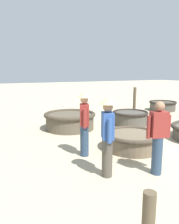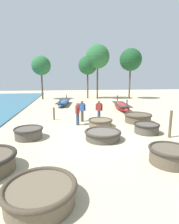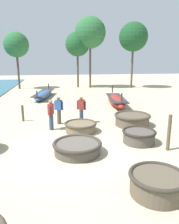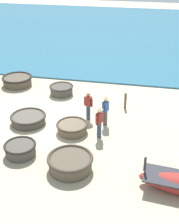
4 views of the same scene
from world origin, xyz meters
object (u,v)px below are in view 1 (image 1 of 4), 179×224
object	(u,v)px
coracle_front_left	(133,140)
fisherman_hauling	(108,132)
coracle_far_left	(163,105)
fisherman_by_coracle	(158,136)
coracle_beside_post	(70,120)
fisherman_crouching	(84,120)
mooring_post_shoreline	(134,103)
coracle_weathered	(130,117)

from	to	relation	value
coracle_front_left	fisherman_hauling	xyz separation A→B (m)	(-1.04, 1.53, 0.69)
coracle_far_left	fisherman_by_coracle	xyz separation A→B (m)	(-5.62, 6.14, 0.55)
coracle_far_left	coracle_beside_post	size ratio (longest dim) A/B	0.77
coracle_far_left	fisherman_crouching	xyz separation A→B (m)	(-3.97, 7.02, 0.67)
fisherman_by_coracle	mooring_post_shoreline	xyz separation A→B (m)	(4.66, -3.27, -0.10)
coracle_beside_post	mooring_post_shoreline	world-z (taller)	mooring_post_shoreline
fisherman_crouching	coracle_beside_post	bearing A→B (deg)	-15.64
fisherman_by_coracle	mooring_post_shoreline	bearing A→B (deg)	-35.04
coracle_beside_post	fisherman_hauling	xyz separation A→B (m)	(-3.94, 0.86, 0.61)
coracle_beside_post	fisherman_by_coracle	world-z (taller)	fisherman_by_coracle
coracle_far_left	fisherman_hauling	world-z (taller)	fisherman_hauling
coracle_beside_post	fisherman_hauling	world-z (taller)	fisherman_hauling
coracle_front_left	fisherman_hauling	size ratio (longest dim) A/B	0.97
coracle_weathered	fisherman_crouching	world-z (taller)	fisherman_crouching
coracle_far_left	coracle_weathered	xyz separation A→B (m)	(-1.82, 3.79, 0.02)
coracle_front_left	fisherman_by_coracle	distance (m)	1.65
coracle_weathered	fisherman_hauling	bearing A→B (deg)	135.46
fisherman_crouching	mooring_post_shoreline	world-z (taller)	fisherman_crouching
fisherman_hauling	coracle_front_left	bearing A→B (deg)	-55.77
coracle_beside_post	mooring_post_shoreline	distance (m)	3.43
fisherman_by_coracle	fisherman_hauling	distance (m)	1.08
mooring_post_shoreline	coracle_far_left	bearing A→B (deg)	-71.48
fisherman_by_coracle	fisherman_crouching	size ratio (longest dim) A/B	0.94
coracle_far_left	mooring_post_shoreline	size ratio (longest dim) A/B	1.03
fisherman_by_coracle	fisherman_crouching	world-z (taller)	fisherman_crouching
coracle_weathered	fisherman_by_coracle	xyz separation A→B (m)	(-3.80, 2.34, 0.53)
coracle_front_left	coracle_weathered	xyz separation A→B (m)	(2.35, -1.81, 0.04)
coracle_beside_post	mooring_post_shoreline	size ratio (longest dim) A/B	1.34
fisherman_by_coracle	coracle_weathered	bearing A→B (deg)	-31.68
coracle_weathered	fisherman_crouching	bearing A→B (deg)	123.66
coracle_weathered	mooring_post_shoreline	distance (m)	1.33
coracle_far_left	coracle_beside_post	xyz separation A→B (m)	(-1.27, 6.27, 0.06)
coracle_beside_post	coracle_far_left	bearing A→B (deg)	-78.55
coracle_beside_post	fisherman_crouching	world-z (taller)	fisherman_crouching
fisherman_crouching	fisherman_hauling	bearing A→B (deg)	175.10
coracle_weathered	fisherman_by_coracle	distance (m)	4.49
coracle_front_left	coracle_weathered	distance (m)	2.96
coracle_front_left	coracle_weathered	bearing A→B (deg)	-37.56
fisherman_hauling	mooring_post_shoreline	xyz separation A→B (m)	(4.25, -4.26, -0.23)
coracle_weathered	fisherman_hauling	xyz separation A→B (m)	(-3.39, 3.34, 0.65)
coracle_beside_post	fisherman_by_coracle	bearing A→B (deg)	-178.29
coracle_beside_post	coracle_weathered	bearing A→B (deg)	-102.60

